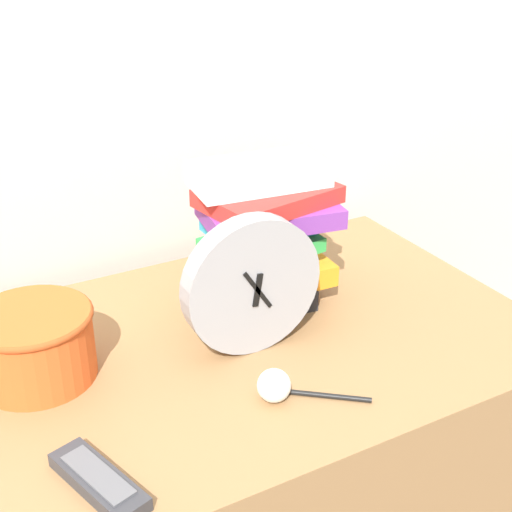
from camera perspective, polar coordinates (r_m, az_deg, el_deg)
name	(u,v)px	position (r m, az deg, el deg)	size (l,w,h in m)	color
wall_back	(89,16)	(1.38, -13.22, 18.22)	(6.00, 0.04, 2.40)	beige
desk	(198,510)	(1.43, -4.64, -19.62)	(1.21, 0.66, 0.71)	olive
desk_clock	(252,285)	(1.15, -0.31, -2.35)	(0.24, 0.04, 0.24)	#99999E
book_stack	(263,232)	(1.28, 0.59, 1.91)	(0.26, 0.19, 0.27)	#232328
basket	(34,342)	(1.16, -17.36, -6.61)	(0.19, 0.19, 0.11)	#E05623
tv_remote	(99,481)	(0.97, -12.48, -17.16)	(0.09, 0.17, 0.02)	#333338
crumpled_paper_ball	(274,385)	(1.08, 1.45, -10.32)	(0.05, 0.05, 0.05)	white
pen	(328,396)	(1.10, 5.80, -11.07)	(0.11, 0.09, 0.01)	black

